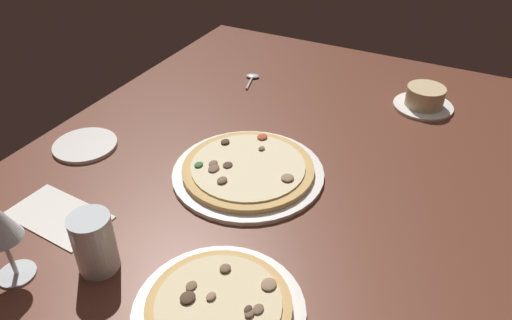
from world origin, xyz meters
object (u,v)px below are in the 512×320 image
(pizza_main, at_px, (248,170))
(pizza_side, at_px, (219,308))
(paper_menu, at_px, (58,216))
(ramekin_on_saucer, at_px, (425,99))
(side_plate, at_px, (85,145))
(spoon, at_px, (252,78))
(water_glass, at_px, (95,246))

(pizza_main, bearing_deg, pizza_side, 20.65)
(paper_menu, bearing_deg, ramekin_on_saucer, 148.77)
(side_plate, relative_size, paper_menu, 0.75)
(ramekin_on_saucer, bearing_deg, spoon, -83.40)
(pizza_main, relative_size, paper_menu, 1.66)
(side_plate, height_order, paper_menu, side_plate)
(pizza_side, xyz_separation_m, side_plate, (-0.27, -0.53, -0.01))
(water_glass, relative_size, side_plate, 0.75)
(pizza_main, relative_size, spoon, 3.33)
(water_glass, bearing_deg, pizza_main, 163.25)
(pizza_main, distance_m, pizza_side, 0.37)
(pizza_main, bearing_deg, ramekin_on_saucer, 149.91)
(pizza_main, xyz_separation_m, pizza_side, (0.35, 0.13, -0.00))
(water_glass, distance_m, paper_menu, 0.18)
(pizza_main, height_order, water_glass, water_glass)
(paper_menu, bearing_deg, pizza_main, 141.40)
(pizza_main, xyz_separation_m, side_plate, (0.08, -0.40, -0.01))
(pizza_main, height_order, paper_menu, pizza_main)
(pizza_side, distance_m, water_glass, 0.24)
(ramekin_on_saucer, bearing_deg, side_plate, -50.31)
(pizza_side, relative_size, side_plate, 1.84)
(spoon, bearing_deg, paper_menu, -4.54)
(ramekin_on_saucer, height_order, paper_menu, ramekin_on_saucer)
(ramekin_on_saucer, xyz_separation_m, paper_menu, (0.78, -0.55, -0.02))
(pizza_side, xyz_separation_m, paper_menu, (-0.05, -0.40, -0.01))
(pizza_main, relative_size, ramekin_on_saucer, 2.10)
(side_plate, bearing_deg, ramekin_on_saucer, 129.69)
(pizza_side, relative_size, ramekin_on_saucer, 1.75)
(ramekin_on_saucer, xyz_separation_m, side_plate, (0.57, -0.68, -0.02))
(side_plate, bearing_deg, paper_menu, 31.06)
(ramekin_on_saucer, relative_size, water_glass, 1.41)
(pizza_side, relative_size, paper_menu, 1.38)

